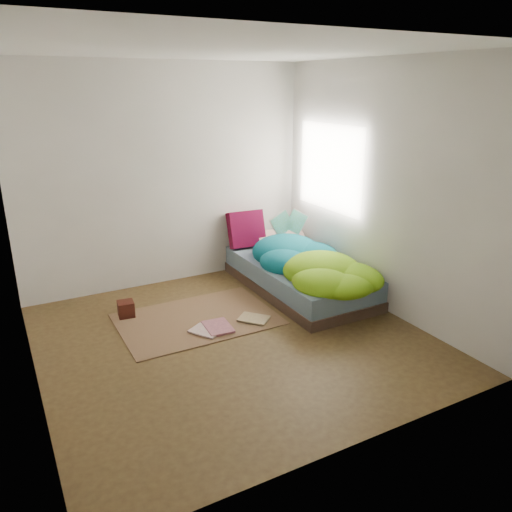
{
  "coord_description": "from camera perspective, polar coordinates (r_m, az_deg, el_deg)",
  "views": [
    {
      "loc": [
        -1.86,
        -3.89,
        2.33
      ],
      "look_at": [
        0.66,
        0.75,
        0.51
      ],
      "focal_mm": 35.0,
      "sensor_mm": 36.0,
      "label": 1
    }
  ],
  "objects": [
    {
      "name": "wooden_box",
      "position": [
        5.46,
        -14.64,
        -5.87
      ],
      "size": [
        0.18,
        0.18,
        0.16
      ],
      "primitive_type": "cube",
      "rotation": [
        0.0,
        0.0,
        -0.11
      ],
      "color": "#360C0C",
      "rests_on": "rug"
    },
    {
      "name": "floor_book_b",
      "position": [
        5.03,
        -5.76,
        -8.38
      ],
      "size": [
        0.28,
        0.36,
        0.03
      ],
      "primitive_type": "imported",
      "rotation": [
        0.0,
        0.0,
        -0.09
      ],
      "color": "#C27079",
      "rests_on": "rug"
    },
    {
      "name": "pillow_floral",
      "position": [
        6.52,
        2.9,
        1.83
      ],
      "size": [
        0.7,
        0.56,
        0.14
      ],
      "primitive_type": "cube",
      "rotation": [
        0.0,
        0.0,
        -0.36
      ],
      "color": "beige",
      "rests_on": "bed"
    },
    {
      "name": "pillow_magenta",
      "position": [
        6.42,
        -1.12,
        3.09
      ],
      "size": [
        0.47,
        0.18,
        0.46
      ],
      "primitive_type": "cube",
      "rotation": [
        0.0,
        0.0,
        -0.08
      ],
      "color": "#4D052F",
      "rests_on": "bed"
    },
    {
      "name": "floor_book_a",
      "position": [
        4.93,
        -6.45,
        -9.03
      ],
      "size": [
        0.35,
        0.37,
        0.02
      ],
      "primitive_type": "imported",
      "rotation": [
        0.0,
        0.0,
        0.56
      ],
      "color": "silver",
      "rests_on": "rug"
    },
    {
      "name": "duvet",
      "position": [
        5.67,
        6.21,
        0.13
      ],
      "size": [
        0.96,
        1.84,
        0.34
      ],
      "primitive_type": null,
      "color": "#075572",
      "rests_on": "bed"
    },
    {
      "name": "room_walls",
      "position": [
        4.38,
        -2.83,
        9.7
      ],
      "size": [
        3.54,
        3.54,
        2.62
      ],
      "color": "beige",
      "rests_on": "ground"
    },
    {
      "name": "floor_book_c",
      "position": [
        5.14,
        -0.69,
        -7.7
      ],
      "size": [
        0.36,
        0.37,
        0.02
      ],
      "primitive_type": "imported",
      "rotation": [
        0.0,
        0.0,
        0.71
      ],
      "color": "tan",
      "rests_on": "rug"
    },
    {
      "name": "bed",
      "position": [
        5.95,
        4.9,
        -2.38
      ],
      "size": [
        1.0,
        2.0,
        0.34
      ],
      "color": "#3E2D21",
      "rests_on": "ground"
    },
    {
      "name": "ground",
      "position": [
        4.9,
        -2.63,
        -9.41
      ],
      "size": [
        3.5,
        3.5,
        0.0
      ],
      "primitive_type": "cube",
      "color": "#44301A",
      "rests_on": "ground"
    },
    {
      "name": "rug",
      "position": [
        5.3,
        -6.73,
        -7.18
      ],
      "size": [
        1.6,
        1.1,
        0.01
      ],
      "primitive_type": "cube",
      "color": "brown",
      "rests_on": "ground"
    },
    {
      "name": "open_book",
      "position": [
        6.19,
        3.85,
        4.71
      ],
      "size": [
        0.42,
        0.13,
        0.25
      ],
      "primitive_type": null,
      "rotation": [
        0.0,
        0.0,
        -0.09
      ],
      "color": "#2A812F",
      "rests_on": "duvet"
    }
  ]
}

